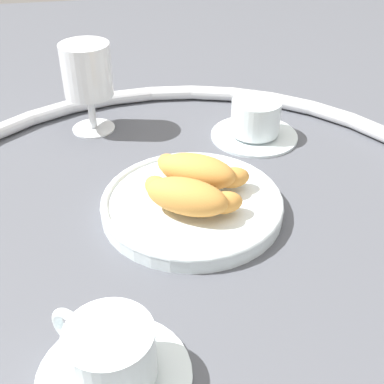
# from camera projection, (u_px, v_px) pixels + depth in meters

# --- Properties ---
(ground_plane) EXTENTS (2.20, 2.20, 0.00)m
(ground_plane) POSITION_uv_depth(u_px,v_px,m) (187.00, 226.00, 0.61)
(ground_plane) COLOR #4C4F56
(table_chrome_rim) EXTENTS (0.76, 0.76, 0.02)m
(table_chrome_rim) POSITION_uv_depth(u_px,v_px,m) (187.00, 218.00, 0.61)
(table_chrome_rim) COLOR silver
(table_chrome_rim) RESTS_ON ground_plane
(pastry_plate) EXTENTS (0.23, 0.23, 0.02)m
(pastry_plate) POSITION_uv_depth(u_px,v_px,m) (192.00, 204.00, 0.63)
(pastry_plate) COLOR silver
(pastry_plate) RESTS_ON ground_plane
(croissant_large) EXTENTS (0.12, 0.11, 0.04)m
(croissant_large) POSITION_uv_depth(u_px,v_px,m) (187.00, 195.00, 0.59)
(croissant_large) COLOR #CC893D
(croissant_large) RESTS_ON pastry_plate
(croissant_small) EXTENTS (0.12, 0.11, 0.04)m
(croissant_small) POSITION_uv_depth(u_px,v_px,m) (198.00, 171.00, 0.64)
(croissant_small) COLOR #CC893D
(croissant_small) RESTS_ON pastry_plate
(coffee_cup_near) EXTENTS (0.14, 0.14, 0.06)m
(coffee_cup_near) POSITION_uv_depth(u_px,v_px,m) (255.00, 122.00, 0.79)
(coffee_cup_near) COLOR silver
(coffee_cup_near) RESTS_ON ground_plane
(coffee_cup_far) EXTENTS (0.14, 0.14, 0.06)m
(coffee_cup_far) POSITION_uv_depth(u_px,v_px,m) (111.00, 359.00, 0.43)
(coffee_cup_far) COLOR silver
(coffee_cup_far) RESTS_ON ground_plane
(juice_glass_left) EXTENTS (0.08, 0.08, 0.14)m
(juice_glass_left) POSITION_uv_depth(u_px,v_px,m) (87.00, 73.00, 0.77)
(juice_glass_left) COLOR white
(juice_glass_left) RESTS_ON ground_plane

